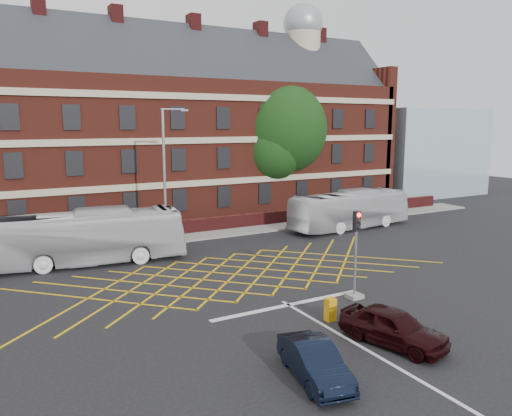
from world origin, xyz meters
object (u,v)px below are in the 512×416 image
car_maroon (393,327)px  street_lamp (166,201)px  deciduous_tree (280,136)px  car_navy (314,361)px  bus_left (84,237)px  bus_right (350,210)px  traffic_light_near (355,263)px  utility_cabinet (330,309)px

car_maroon → street_lamp: (-2.45, 18.72, 2.53)m
deciduous_tree → car_navy: bearing=-119.8°
bus_left → bus_right: bus_left is taller
traffic_light_near → deciduous_tree: bearing=66.7°
bus_right → car_maroon: (-12.47, -17.54, -0.81)m
bus_left → deciduous_tree: deciduous_tree is taller
bus_right → car_navy: (-16.62, -18.22, -0.91)m
bus_right → deciduous_tree: (-0.80, 9.39, 5.71)m
street_lamp → car_maroon: bearing=-82.5°
car_maroon → street_lamp: bearing=82.1°
street_lamp → utility_cabinet: bearing=-83.4°
deciduous_tree → traffic_light_near: deciduous_tree is taller
car_navy → deciduous_tree: bearing=71.9°
utility_cabinet → traffic_light_near: bearing=31.4°
street_lamp → utility_cabinet: street_lamp is taller
car_maroon → deciduous_tree: 30.07m
bus_right → utility_cabinet: (-13.10, -14.49, -1.03)m
car_maroon → utility_cabinet: car_maroon is taller
bus_left → traffic_light_near: bearing=-132.7°
traffic_light_near → street_lamp: 14.79m
bus_right → utility_cabinet: size_ratio=11.04×
car_maroon → traffic_light_near: 5.29m
bus_right → car_maroon: bus_right is taller
car_navy → street_lamp: 19.65m
car_maroon → utility_cabinet: (-0.63, 3.05, -0.22)m
bus_right → deciduous_tree: size_ratio=0.90×
car_navy → utility_cabinet: size_ratio=3.80×
bus_left → traffic_light_near: size_ratio=2.77×
bus_right → street_lamp: street_lamp is taller
bus_left → street_lamp: (5.68, 1.48, 1.60)m
deciduous_tree → utility_cabinet: (-12.30, -23.88, -6.74)m
car_navy → deciduous_tree: deciduous_tree is taller
utility_cabinet → deciduous_tree: bearing=62.8°
car_navy → car_maroon: 4.21m
bus_left → car_navy: 18.38m
bus_right → car_navy: 24.68m
car_maroon → street_lamp: size_ratio=0.45×
bus_right → car_navy: bearing=133.2°
deciduous_tree → bus_left: bearing=-153.9°
bus_left → car_navy: bus_left is taller
bus_right → deciduous_tree: bearing=0.5°
utility_cabinet → car_navy: bearing=-133.4°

